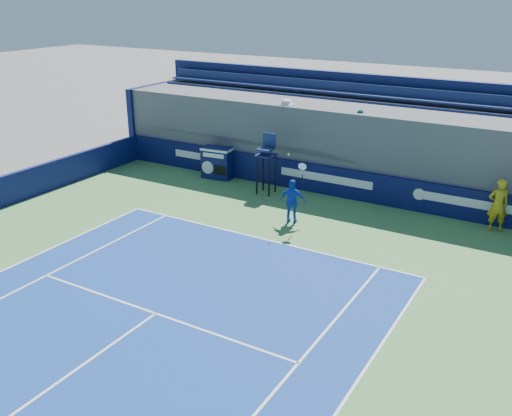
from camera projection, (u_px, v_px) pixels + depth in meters
The scene contains 6 objects.
ball_person at pixel (498, 205), 19.44m from camera, with size 0.69×0.45×1.89m, color gold.
back_hoarding at pixel (326, 180), 23.10m from camera, with size 20.40×0.21×1.20m.
match_clock at pixel (217, 162), 25.05m from camera, with size 1.39×0.87×1.40m.
umpire_chair at pixel (267, 157), 22.88m from camera, with size 0.73×0.73×2.48m.
tennis_player at pixel (292, 201), 20.16m from camera, with size 1.03×0.66×2.57m.
stadium_seating at pixel (347, 140), 24.30m from camera, with size 21.00×4.05×4.40m.
Camera 1 is at (8.72, -3.26, 7.85)m, focal length 40.00 mm.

